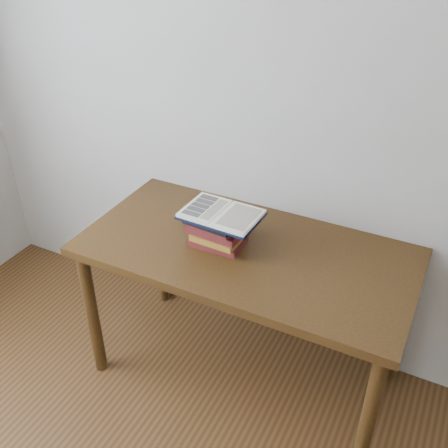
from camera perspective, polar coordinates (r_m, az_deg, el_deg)
The scene contains 3 objects.
desk at distance 2.35m, azimuth 2.38°, elevation -4.58°, with size 1.46×0.73×0.78m.
book_stack at distance 2.28m, azimuth -0.80°, elevation -0.61°, with size 0.25×0.20×0.15m.
open_book at distance 2.22m, azimuth -0.27°, elevation 1.08°, with size 0.34×0.24×0.03m.
Camera 1 is at (0.82, -0.33, 2.12)m, focal length 42.00 mm.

